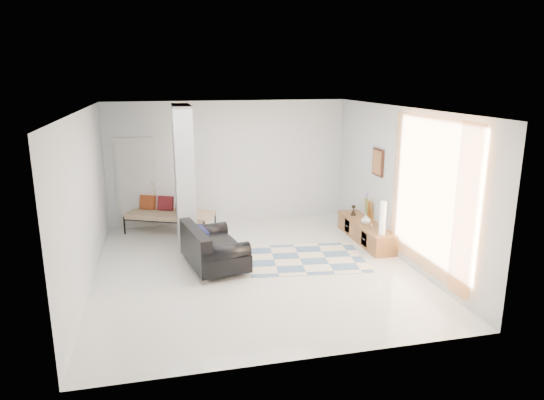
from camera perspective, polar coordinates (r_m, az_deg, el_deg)
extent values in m
plane|color=white|center=(8.78, -2.05, -7.91)|extent=(6.00, 6.00, 0.00)
plane|color=white|center=(8.14, -2.23, 10.64)|extent=(6.00, 6.00, 0.00)
plane|color=silver|center=(11.25, -5.09, 4.44)|extent=(6.00, 0.00, 6.00)
plane|color=silver|center=(5.56, 3.87, -5.97)|extent=(6.00, 0.00, 6.00)
plane|color=silver|center=(8.30, -21.12, -0.06)|extent=(0.00, 6.00, 6.00)
plane|color=silver|center=(9.26, 14.81, 1.87)|extent=(0.00, 6.00, 6.00)
cube|color=#B4B8BC|center=(9.78, -10.30, 2.76)|extent=(0.35, 1.20, 2.80)
cube|color=silver|center=(11.19, -15.72, 1.92)|extent=(0.85, 0.06, 2.04)
plane|color=#F3943F|center=(8.24, 18.03, 0.48)|extent=(0.00, 2.55, 2.55)
cube|color=#3B1A10|center=(9.99, 12.36, 4.36)|extent=(0.04, 0.45, 0.55)
cube|color=brown|center=(10.25, 10.92, -3.67)|extent=(0.45, 2.02, 0.40)
cube|color=#3B1A10|center=(9.78, 10.82, -4.55)|extent=(0.02, 0.27, 0.28)
cube|color=#3B1A10|center=(10.57, 8.87, -3.03)|extent=(0.02, 0.27, 0.28)
cube|color=gold|center=(10.46, 11.30, -1.04)|extent=(0.09, 0.32, 0.40)
cube|color=silver|center=(9.75, 11.51, -3.05)|extent=(0.04, 0.10, 0.12)
cylinder|color=silver|center=(8.21, -7.77, -9.32)|extent=(0.05, 0.05, 0.10)
cylinder|color=silver|center=(9.32, -9.88, -6.45)|extent=(0.05, 0.05, 0.10)
cylinder|color=silver|center=(8.40, -3.22, -8.63)|extent=(0.05, 0.05, 0.10)
cylinder|color=silver|center=(9.49, -5.83, -5.92)|extent=(0.05, 0.05, 0.10)
cube|color=black|center=(8.77, -6.77, -6.28)|extent=(1.14, 1.61, 0.30)
cube|color=black|center=(8.58, -9.03, -4.51)|extent=(0.46, 1.49, 0.36)
cylinder|color=black|center=(8.14, -5.54, -6.20)|extent=(0.88, 0.43, 0.28)
cylinder|color=black|center=(9.26, -7.93, -3.69)|extent=(0.88, 0.43, 0.28)
cube|color=black|center=(8.60, -8.26, -4.29)|extent=(0.24, 0.56, 0.31)
cylinder|color=black|center=(10.95, -16.97, -2.88)|extent=(0.04, 0.04, 0.40)
cylinder|color=black|center=(10.24, -7.98, -3.57)|extent=(0.04, 0.04, 0.40)
cylinder|color=black|center=(11.58, -15.25, -1.82)|extent=(0.04, 0.04, 0.40)
cylinder|color=black|center=(10.91, -6.70, -2.39)|extent=(0.04, 0.04, 0.40)
cube|color=beige|center=(10.84, -11.89, -1.74)|extent=(1.98, 1.45, 0.12)
cube|color=#9E401C|center=(11.15, -14.41, -0.26)|extent=(0.38, 0.29, 0.33)
cube|color=maroon|center=(10.97, -12.41, -0.37)|extent=(0.38, 0.29, 0.33)
cube|color=#9E401C|center=(10.81, -10.35, -0.48)|extent=(0.38, 0.29, 0.33)
cube|color=beige|center=(9.16, 3.30, -6.92)|extent=(2.54, 1.85, 0.01)
cylinder|color=silver|center=(9.41, 12.89, -2.07)|extent=(0.12, 0.12, 0.65)
imported|color=silver|center=(10.05, 10.99, -2.22)|extent=(0.22, 0.22, 0.21)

